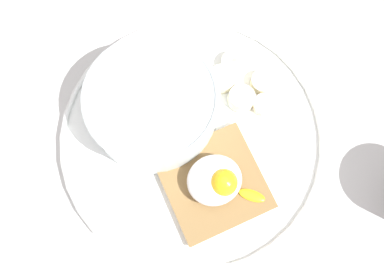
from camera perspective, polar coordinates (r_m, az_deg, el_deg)
name	(u,v)px	position (r cm, az deg, el deg)	size (l,w,h in cm)	color
ground_plane	(192,141)	(50.08, 0.00, -1.31)	(120.00, 120.00, 2.00)	beige
plate	(192,137)	(48.35, 0.00, -0.74)	(29.86, 29.86, 1.60)	white
oatmeal_bowl	(153,105)	(46.45, -5.24, 3.52)	(14.34, 14.34, 5.85)	white
toast_slice	(212,184)	(46.42, 2.72, -6.94)	(10.37, 10.37, 1.06)	olive
poached_egg	(216,181)	(44.47, 3.18, -6.63)	(7.62, 6.98, 3.68)	white
banana_slice_front	(241,98)	(49.15, 6.61, 4.42)	(4.32, 4.27, 1.67)	#F2E8BD
banana_slice_left	(264,104)	(49.44, 9.59, 3.62)	(3.72, 3.73, 1.20)	#FBE6BE
banana_slice_back	(222,79)	(49.92, 3.97, 7.00)	(4.40, 4.39, 1.40)	beige
banana_slice_right	(262,82)	(50.40, 9.36, 6.53)	(3.83, 3.81, 1.26)	#F6EABC
banana_slice_inner	(234,63)	(50.70, 5.58, 9.10)	(4.00, 4.06, 1.95)	#F7EEBA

